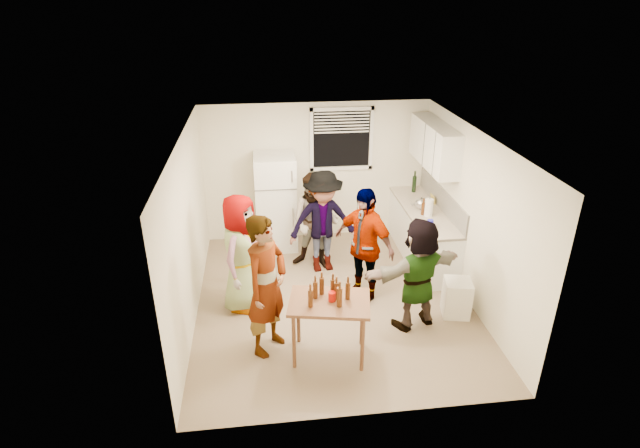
{
  "coord_description": "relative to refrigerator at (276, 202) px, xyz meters",
  "views": [
    {
      "loc": [
        -0.96,
        -6.22,
        4.24
      ],
      "look_at": [
        -0.17,
        0.27,
        1.15
      ],
      "focal_mm": 28.0,
      "sensor_mm": 36.0,
      "label": 1
    }
  ],
  "objects": [
    {
      "name": "serving_table",
      "position": [
        0.52,
        -3.1,
        -0.85
      ],
      "size": [
        1.08,
        0.82,
        0.82
      ],
      "primitive_type": null,
      "rotation": [
        0.0,
        0.0,
        -0.19
      ],
      "color": "brown",
      "rests_on": "ground"
    },
    {
      "name": "wine_bottle",
      "position": [
        2.5,
        0.07,
        0.05
      ],
      "size": [
        0.07,
        0.07,
        0.29
      ],
      "primitive_type": "cylinder",
      "color": "black",
      "rests_on": "countertop"
    },
    {
      "name": "blue_cup",
      "position": [
        2.31,
        -1.43,
        0.05
      ],
      "size": [
        0.1,
        0.1,
        0.13
      ],
      "primitive_type": "cylinder",
      "color": "#2324D0",
      "rests_on": "countertop"
    },
    {
      "name": "red_cup",
      "position": [
        0.55,
        -3.1,
        -0.03
      ],
      "size": [
        0.09,
        0.09,
        0.12
      ],
      "primitive_type": "cylinder",
      "color": "#B21005",
      "rests_on": "serving_table"
    },
    {
      "name": "trash_bin",
      "position": [
        2.44,
        -2.43,
        -0.6
      ],
      "size": [
        0.43,
        0.43,
        0.54
      ],
      "primitive_type": "cube",
      "rotation": [
        0.0,
        0.0,
        -0.2
      ],
      "color": "white",
      "rests_on": "ground"
    },
    {
      "name": "beer_bottle_counter",
      "position": [
        2.35,
        -0.94,
        0.05
      ],
      "size": [
        0.06,
        0.06,
        0.21
      ],
      "primitive_type": "cylinder",
      "color": "#47230C",
      "rests_on": "countertop"
    },
    {
      "name": "upper_cabinets",
      "position": [
        2.58,
        -0.53,
        1.1
      ],
      "size": [
        0.34,
        1.6,
        0.7
      ],
      "primitive_type": "cube",
      "color": "white",
      "rests_on": "room"
    },
    {
      "name": "picture_frame",
      "position": [
        2.67,
        -0.49,
        0.12
      ],
      "size": [
        0.02,
        0.18,
        0.15
      ],
      "primitive_type": "cube",
      "color": "gold",
      "rests_on": "countertop"
    },
    {
      "name": "beer_bottle_table",
      "position": [
        0.62,
        -3.22,
        -0.03
      ],
      "size": [
        0.07,
        0.07,
        0.25
      ],
      "primitive_type": "cylinder",
      "color": "#47230C",
      "rests_on": "serving_table"
    },
    {
      "name": "guest_orange",
      "position": [
        1.78,
        -2.59,
        -0.85
      ],
      "size": [
        1.91,
        1.99,
        0.47
      ],
      "primitive_type": "imported",
      "rotation": [
        0.0,
        0.0,
        3.47
      ],
      "color": "#B95F48",
      "rests_on": "ground"
    },
    {
      "name": "guest_grey",
      "position": [
        -0.57,
        -1.86,
        -0.85
      ],
      "size": [
        1.94,
        1.47,
        0.56
      ],
      "primitive_type": "imported",
      "rotation": [
        0.0,
        0.0,
        1.17
      ],
      "color": "gray",
      "rests_on": "ground"
    },
    {
      "name": "guest_stripe",
      "position": [
        -0.23,
        -2.85,
        -0.85
      ],
      "size": [
        1.91,
        1.67,
        0.45
      ],
      "primitive_type": "imported",
      "rotation": [
        0.0,
        0.0,
        0.93
      ],
      "color": "#141933",
      "rests_on": "ground"
    },
    {
      "name": "backsplash",
      "position": [
        2.74,
        -0.73,
        0.23
      ],
      "size": [
        0.03,
        2.2,
        0.36
      ],
      "primitive_type": "cube",
      "color": "#AEA89F",
      "rests_on": "countertop"
    },
    {
      "name": "kettle",
      "position": [
        2.4,
        -0.69,
        0.05
      ],
      "size": [
        0.29,
        0.26,
        0.21
      ],
      "primitive_type": null,
      "rotation": [
        0.0,
        0.0,
        0.22
      ],
      "color": "silver",
      "rests_on": "countertop"
    },
    {
      "name": "paper_towel",
      "position": [
        2.43,
        -0.98,
        0.05
      ],
      "size": [
        0.13,
        0.13,
        0.29
      ],
      "primitive_type": "cylinder",
      "color": "white",
      "rests_on": "countertop"
    },
    {
      "name": "countertop",
      "position": [
        2.45,
        -0.73,
        0.03
      ],
      "size": [
        0.64,
        2.22,
        0.04
      ],
      "primitive_type": "cube",
      "color": "beige",
      "rests_on": "counter_lower"
    },
    {
      "name": "window",
      "position": [
        1.2,
        0.33,
        1.0
      ],
      "size": [
        1.12,
        0.1,
        1.06
      ],
      "primitive_type": null,
      "color": "white",
      "rests_on": "room"
    },
    {
      "name": "counter_lower",
      "position": [
        2.45,
        -0.73,
        -0.42
      ],
      "size": [
        0.6,
        2.2,
        0.86
      ],
      "primitive_type": "cube",
      "color": "white",
      "rests_on": "ground"
    },
    {
      "name": "refrigerator",
      "position": [
        0.0,
        0.0,
        0.0
      ],
      "size": [
        0.7,
        0.7,
        1.7
      ],
      "primitive_type": "cube",
      "color": "white",
      "rests_on": "ground"
    },
    {
      "name": "guest_black",
      "position": [
        1.19,
        -1.83,
        -0.85
      ],
      "size": [
        2.01,
        1.93,
        0.43
      ],
      "primitive_type": "imported",
      "rotation": [
        0.0,
        0.0,
        -0.86
      ],
      "color": "black",
      "rests_on": "ground"
    },
    {
      "name": "guest_back_left",
      "position": [
        0.6,
        -0.83,
        -0.85
      ],
      "size": [
        1.35,
        1.82,
        0.62
      ],
      "primitive_type": "imported",
      "rotation": [
        0.0,
        0.0,
        -0.38
      ],
      "color": "#4F3428",
      "rests_on": "ground"
    },
    {
      "name": "guest_back_right",
      "position": [
        0.71,
        -0.93,
        -0.85
      ],
      "size": [
        1.3,
        1.84,
        0.64
      ],
      "primitive_type": "imported",
      "rotation": [
        0.0,
        0.0,
        0.12
      ],
      "color": "#46464C",
      "rests_on": "ground"
    },
    {
      "name": "room",
      "position": [
        0.75,
        -1.88,
        -0.85
      ],
      "size": [
        4.0,
        4.5,
        2.5
      ],
      "primitive_type": null,
      "color": "white",
      "rests_on": "ground"
    }
  ]
}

